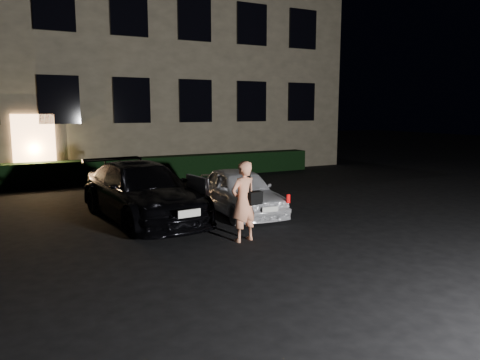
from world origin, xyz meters
TOP-DOWN VIEW (x-y plane):
  - ground at (0.00, 0.00)m, footprint 80.00×80.00m
  - building at (-0.00, 14.99)m, footprint 20.00×8.11m
  - hedge at (0.00, 10.50)m, footprint 15.00×0.70m
  - sedan at (-1.62, 4.16)m, footprint 2.40×4.93m
  - hatch at (0.74, 3.59)m, footprint 1.63×3.54m
  - man at (-0.36, 1.31)m, footprint 0.74×0.52m

SIDE VIEW (x-z plane):
  - ground at x=0.00m, z-range 0.00..0.00m
  - hedge at x=0.00m, z-range 0.00..0.85m
  - hatch at x=0.74m, z-range 0.00..1.18m
  - sedan at x=-1.62m, z-range 0.00..1.37m
  - man at x=-0.36m, z-range 0.00..1.64m
  - building at x=0.00m, z-range 0.00..12.00m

